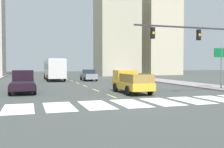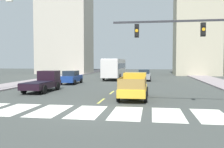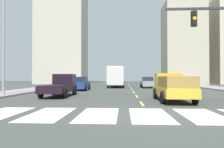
# 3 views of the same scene
# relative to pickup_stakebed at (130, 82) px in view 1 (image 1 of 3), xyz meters

# --- Properties ---
(ground_plane) EXTENTS (160.00, 160.00, 0.00)m
(ground_plane) POSITION_rel_pickup_stakebed_xyz_m (-2.28, -5.79, -0.94)
(ground_plane) COLOR #3F4441
(sidewalk_right) EXTENTS (3.88, 110.00, 0.15)m
(sidewalk_right) POSITION_rel_pickup_stakebed_xyz_m (10.35, 12.21, -0.86)
(sidewalk_right) COLOR gray
(sidewalk_right) RESTS_ON ground
(crosswalk_stripe_1) EXTENTS (1.71, 3.77, 0.01)m
(crosswalk_stripe_1) POSITION_rel_pickup_stakebed_xyz_m (-9.07, -5.79, -0.93)
(crosswalk_stripe_1) COLOR silver
(crosswalk_stripe_1) RESTS_ON ground
(crosswalk_stripe_2) EXTENTS (1.71, 3.77, 0.01)m
(crosswalk_stripe_2) POSITION_rel_pickup_stakebed_xyz_m (-6.81, -5.79, -0.93)
(crosswalk_stripe_2) COLOR silver
(crosswalk_stripe_2) RESTS_ON ground
(crosswalk_stripe_3) EXTENTS (1.71, 3.77, 0.01)m
(crosswalk_stripe_3) POSITION_rel_pickup_stakebed_xyz_m (-4.54, -5.79, -0.93)
(crosswalk_stripe_3) COLOR silver
(crosswalk_stripe_3) RESTS_ON ground
(crosswalk_stripe_4) EXTENTS (1.71, 3.77, 0.01)m
(crosswalk_stripe_4) POSITION_rel_pickup_stakebed_xyz_m (-2.28, -5.79, -0.93)
(crosswalk_stripe_4) COLOR silver
(crosswalk_stripe_4) RESTS_ON ground
(crosswalk_stripe_5) EXTENTS (1.71, 3.77, 0.01)m
(crosswalk_stripe_5) POSITION_rel_pickup_stakebed_xyz_m (-0.02, -5.79, -0.93)
(crosswalk_stripe_5) COLOR silver
(crosswalk_stripe_5) RESTS_ON ground
(crosswalk_stripe_6) EXTENTS (1.71, 3.77, 0.01)m
(crosswalk_stripe_6) POSITION_rel_pickup_stakebed_xyz_m (2.25, -5.79, -0.93)
(crosswalk_stripe_6) COLOR silver
(crosswalk_stripe_6) RESTS_ON ground
(crosswalk_stripe_7) EXTENTS (1.71, 3.77, 0.01)m
(crosswalk_stripe_7) POSITION_rel_pickup_stakebed_xyz_m (4.51, -5.79, -0.93)
(crosswalk_stripe_7) COLOR silver
(crosswalk_stripe_7) RESTS_ON ground
(lane_dash_0) EXTENTS (0.16, 2.40, 0.01)m
(lane_dash_0) POSITION_rel_pickup_stakebed_xyz_m (-2.28, -1.79, -0.93)
(lane_dash_0) COLOR #D4CF51
(lane_dash_0) RESTS_ON ground
(lane_dash_1) EXTENTS (0.16, 2.40, 0.01)m
(lane_dash_1) POSITION_rel_pickup_stakebed_xyz_m (-2.28, 3.21, -0.93)
(lane_dash_1) COLOR #D4CF51
(lane_dash_1) RESTS_ON ground
(lane_dash_2) EXTENTS (0.16, 2.40, 0.01)m
(lane_dash_2) POSITION_rel_pickup_stakebed_xyz_m (-2.28, 8.21, -0.93)
(lane_dash_2) COLOR #D4CF51
(lane_dash_2) RESTS_ON ground
(lane_dash_3) EXTENTS (0.16, 2.40, 0.01)m
(lane_dash_3) POSITION_rel_pickup_stakebed_xyz_m (-2.28, 13.21, -0.93)
(lane_dash_3) COLOR #D4CF51
(lane_dash_3) RESTS_ON ground
(lane_dash_4) EXTENTS (0.16, 2.40, 0.01)m
(lane_dash_4) POSITION_rel_pickup_stakebed_xyz_m (-2.28, 18.21, -0.93)
(lane_dash_4) COLOR #D4CF51
(lane_dash_4) RESTS_ON ground
(lane_dash_5) EXTENTS (0.16, 2.40, 0.01)m
(lane_dash_5) POSITION_rel_pickup_stakebed_xyz_m (-2.28, 23.21, -0.93)
(lane_dash_5) COLOR #D4CF51
(lane_dash_5) RESTS_ON ground
(lane_dash_6) EXTENTS (0.16, 2.40, 0.01)m
(lane_dash_6) POSITION_rel_pickup_stakebed_xyz_m (-2.28, 28.21, -0.93)
(lane_dash_6) COLOR #D4CF51
(lane_dash_6) RESTS_ON ground
(lane_dash_7) EXTENTS (0.16, 2.40, 0.01)m
(lane_dash_7) POSITION_rel_pickup_stakebed_xyz_m (-2.28, 33.21, -0.93)
(lane_dash_7) COLOR #D4CF51
(lane_dash_7) RESTS_ON ground
(pickup_stakebed) EXTENTS (2.18, 5.20, 1.96)m
(pickup_stakebed) POSITION_rel_pickup_stakebed_xyz_m (0.00, 0.00, 0.00)
(pickup_stakebed) COLOR gold
(pickup_stakebed) RESTS_ON ground
(pickup_dark) EXTENTS (2.18, 5.20, 1.96)m
(pickup_dark) POSITION_rel_pickup_stakebed_xyz_m (-8.98, 3.11, -0.02)
(pickup_dark) COLOR black
(pickup_dark) RESTS_ON ground
(city_bus) EXTENTS (2.72, 10.80, 3.32)m
(city_bus) POSITION_rel_pickup_stakebed_xyz_m (-4.64, 20.67, 1.02)
(city_bus) COLOR silver
(city_bus) RESTS_ON ground
(sedan_near_right) EXTENTS (2.02, 4.40, 1.72)m
(sedan_near_right) POSITION_rel_pickup_stakebed_xyz_m (0.30, 17.84, -0.08)
(sedan_near_right) COLOR gray
(sedan_near_right) RESTS_ON ground
(sedan_near_left) EXTENTS (2.02, 4.40, 1.72)m
(sedan_near_left) POSITION_rel_pickup_stakebed_xyz_m (-8.87, 11.06, -0.08)
(sedan_near_left) COLOR navy
(sedan_near_left) RESTS_ON ground
(traffic_signal_gantry) EXTENTS (10.21, 0.27, 6.00)m
(traffic_signal_gantry) POSITION_rel_pickup_stakebed_xyz_m (5.67, -3.56, 3.31)
(traffic_signal_gantry) COLOR #2D2D33
(traffic_signal_gantry) RESTS_ON ground
(direction_sign_green) EXTENTS (1.70, 0.12, 4.20)m
(direction_sign_green) POSITION_rel_pickup_stakebed_xyz_m (9.73, 0.01, 2.10)
(direction_sign_green) COLOR slate
(direction_sign_green) RESTS_ON ground
(block_mid_left) EXTENTS (8.95, 8.12, 19.09)m
(block_mid_left) POSITION_rel_pickup_stakebed_xyz_m (10.70, 35.17, 8.61)
(block_mid_left) COLOR #B9B095
(block_mid_left) RESTS_ON ground
(block_mid_right) EXTENTS (8.48, 10.58, 20.29)m
(block_mid_right) POSITION_rel_pickup_stakebed_xyz_m (22.37, 37.81, 9.21)
(block_mid_right) COLOR beige
(block_mid_right) RESTS_ON ground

